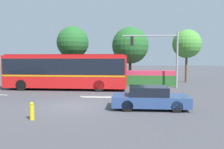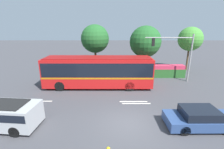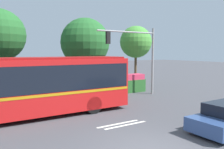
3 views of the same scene
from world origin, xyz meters
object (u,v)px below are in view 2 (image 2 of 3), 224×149
(street_tree_right, at_px, (191,39))
(city_bus, at_px, (99,70))
(suv_left_lane, at_px, (2,113))
(street_tree_left, at_px, (96,39))
(sedan_foreground, at_px, (201,119))
(street_tree_centre, at_px, (146,42))
(traffic_light_pole, at_px, (179,51))

(street_tree_right, bearing_deg, city_bus, -151.29)
(suv_left_lane, xyz_separation_m, street_tree_left, (4.76, 12.56, 3.73))
(city_bus, xyz_separation_m, street_tree_right, (12.62, 6.91, 2.73))
(street_tree_left, bearing_deg, city_bus, -81.79)
(street_tree_left, relative_size, street_tree_right, 1.05)
(city_bus, bearing_deg, sedan_foreground, 134.89)
(street_tree_left, height_order, street_tree_centre, street_tree_left)
(suv_left_lane, xyz_separation_m, street_tree_centre, (11.46, 12.53, 3.35))
(suv_left_lane, bearing_deg, street_tree_left, 74.25)
(sedan_foreground, xyz_separation_m, suv_left_lane, (-12.62, 0.00, 0.37))
(traffic_light_pole, distance_m, street_tree_centre, 4.69)
(city_bus, xyz_separation_m, suv_left_lane, (-5.54, -7.16, -0.87))
(street_tree_centre, relative_size, street_tree_right, 1.02)
(traffic_light_pole, distance_m, street_tree_left, 10.44)
(city_bus, distance_m, traffic_light_pole, 9.37)
(city_bus, height_order, traffic_light_pole, traffic_light_pole)
(street_tree_centre, bearing_deg, street_tree_left, 179.75)
(street_tree_left, xyz_separation_m, street_tree_centre, (6.70, -0.03, -0.38))
(street_tree_right, bearing_deg, street_tree_centre, -167.08)
(street_tree_left, xyz_separation_m, street_tree_right, (13.40, 1.51, -0.14))
(city_bus, height_order, sedan_foreground, city_bus)
(city_bus, bearing_deg, street_tree_right, -151.09)
(suv_left_lane, distance_m, traffic_light_pole, 17.32)
(traffic_light_pole, bearing_deg, street_tree_right, -125.85)
(suv_left_lane, relative_size, street_tree_centre, 0.75)
(city_bus, xyz_separation_m, street_tree_left, (-0.78, 5.40, 2.86))
(traffic_light_pole, relative_size, street_tree_centre, 0.85)
(city_bus, height_order, street_tree_centre, street_tree_centre)
(city_bus, bearing_deg, street_tree_left, -81.59)
(sedan_foreground, xyz_separation_m, street_tree_right, (5.53, 14.07, 3.96))
(sedan_foreground, distance_m, street_tree_right, 15.63)
(street_tree_left, distance_m, street_tree_right, 13.48)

